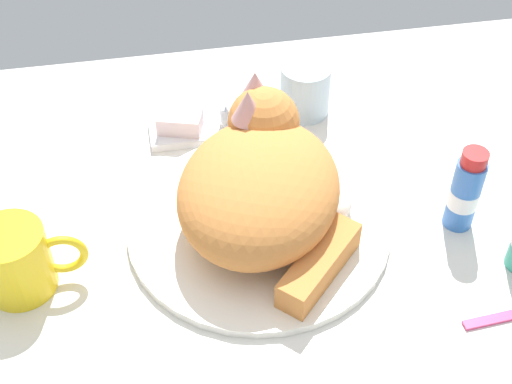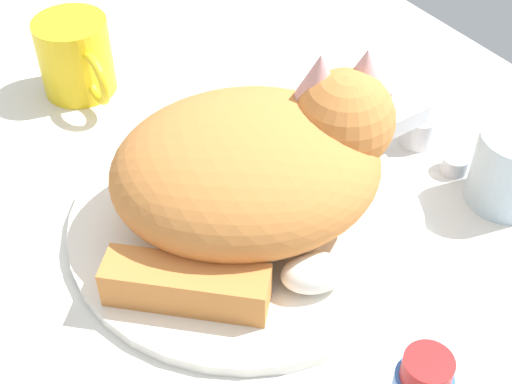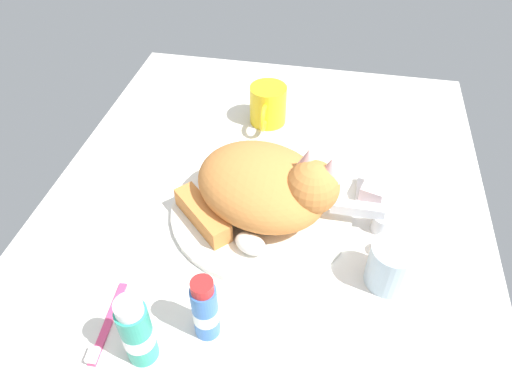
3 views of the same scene
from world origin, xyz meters
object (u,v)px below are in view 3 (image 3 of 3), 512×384
soap_bar (375,188)px  toothpaste_bottle (205,310)px  faucet (373,219)px  cat (267,187)px  toothbrush (106,326)px  rinse_cup (391,265)px  coffee_mug (268,105)px  mouthwash_bottle (137,332)px

soap_bar → toothpaste_bottle: 40.32cm
faucet → cat: size_ratio=0.45×
cat → toothbrush: (27.01, -19.23, -6.70)cm
toothpaste_bottle → faucet: bearing=137.1°
cat → toothbrush: bearing=-35.4°
rinse_cup → toothpaste_bottle: 29.41cm
toothpaste_bottle → toothbrush: toothpaste_bottle is taller
soap_bar → toothbrush: 52.01cm
coffee_mug → mouthwash_bottle: 59.21cm
rinse_cup → toothbrush: rinse_cup is taller
cat → toothbrush: size_ratio=2.22×
faucet → rinse_cup: 11.40cm
coffee_mug → rinse_cup: size_ratio=1.57×
faucet → rinse_cup: rinse_cup is taller
rinse_cup → toothbrush: (16.58, -40.56, -3.38)cm
rinse_cup → toothpaste_bottle: size_ratio=0.66×
faucet → coffee_mug: 37.14cm
cat → rinse_cup: 23.98cm
faucet → soap_bar: 7.69cm
rinse_cup → soap_bar: bearing=-172.7°
faucet → coffee_mug: (-28.49, -23.74, 2.03)cm
rinse_cup → mouthwash_bottle: 38.87cm
coffee_mug → soap_bar: coffee_mug is taller
soap_bar → toothpaste_bottle: bearing=-35.6°
soap_bar → toothpaste_bottle: size_ratio=0.52×
mouthwash_bottle → toothpaste_bottle: bearing=123.4°
coffee_mug → rinse_cup: coffee_mug is taller
rinse_cup → soap_bar: (-18.68, -2.38, -1.34)cm
toothpaste_bottle → mouthwash_bottle: mouthwash_bottle is taller
cat → toothpaste_bottle: cat is taller
soap_bar → toothbrush: size_ratio=0.45×
faucet → toothpaste_bottle: (25.00, -23.27, 3.13)cm
toothpaste_bottle → mouthwash_bottle: (5.22, -7.91, 0.39)cm
faucet → cat: cat is taller
coffee_mug → rinse_cup: bearing=33.6°
faucet → soap_bar: size_ratio=2.24×
faucet → toothbrush: 47.00cm
faucet → coffee_mug: coffee_mug is taller
soap_bar → faucet: bearing=-1.3°
cat → mouthwash_bottle: (29.66, -12.39, -1.37)cm
faucet → cat: 19.42cm
cat → rinse_cup: size_ratio=3.89×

